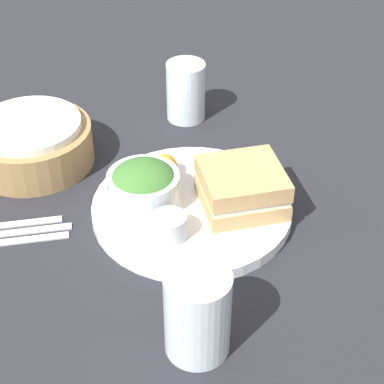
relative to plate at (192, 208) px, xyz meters
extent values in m
plane|color=#232328|center=(0.00, 0.00, -0.01)|extent=(4.00, 4.00, 0.00)
cylinder|color=silver|center=(0.00, 0.00, 0.00)|extent=(0.29, 0.29, 0.02)
cube|color=tan|center=(0.06, -0.03, 0.02)|extent=(0.13, 0.13, 0.03)
cube|color=silver|center=(0.06, -0.03, 0.04)|extent=(0.13, 0.12, 0.01)
cube|color=tan|center=(0.06, -0.03, 0.05)|extent=(0.13, 0.13, 0.03)
cylinder|color=silver|center=(-0.06, 0.03, 0.03)|extent=(0.10, 0.10, 0.05)
ellipsoid|color=#3D702D|center=(-0.06, 0.03, 0.05)|extent=(0.09, 0.09, 0.06)
cylinder|color=#B7B7BC|center=(-0.06, -0.05, 0.03)|extent=(0.05, 0.05, 0.03)
sphere|color=orange|center=(-0.01, 0.08, 0.03)|extent=(0.04, 0.04, 0.04)
cylinder|color=silver|center=(0.11, 0.24, 0.04)|extent=(0.07, 0.07, 0.10)
cylinder|color=#997547|center=(-0.17, 0.23, 0.02)|extent=(0.19, 0.19, 0.06)
cylinder|color=white|center=(-0.17, 0.23, 0.06)|extent=(0.16, 0.16, 0.01)
cube|color=silver|center=(-0.26, 0.06, -0.01)|extent=(0.17, 0.06, 0.01)
cube|color=silver|center=(-0.25, 0.08, -0.01)|extent=(0.18, 0.06, 0.01)
cube|color=silver|center=(-0.25, 0.09, -0.01)|extent=(0.15, 0.06, 0.01)
cylinder|color=silver|center=(-0.10, -0.21, 0.05)|extent=(0.07, 0.07, 0.11)
camera|label=1|loc=(-0.32, -0.63, 0.58)|focal=60.00mm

